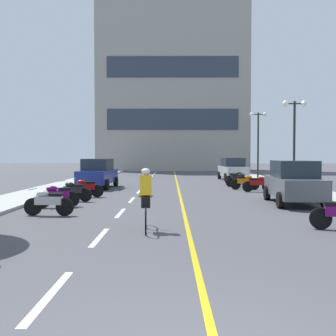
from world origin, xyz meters
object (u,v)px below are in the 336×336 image
object	(u,v)px
motorcycle_8	(239,179)
motorcycle_9	(236,177)
parked_car_near	(294,182)
motorcycle_5	(86,188)
street_lamp_far	(258,130)
cyclist_rider	(146,198)
parked_car_mid	(98,173)
street_lamp_mid	(294,124)
motorcycle_2	(48,202)
parked_car_far	(233,169)
motorcycle_4	(74,191)
motorcycle_3	(57,195)
motorcycle_7	(245,182)
motorcycle_6	(258,183)

from	to	relation	value
motorcycle_8	motorcycle_9	xyz separation A→B (m)	(0.23, 2.17, 0.00)
motorcycle_8	parked_car_near	bearing A→B (deg)	-85.03
motorcycle_5	street_lamp_far	bearing A→B (deg)	50.50
cyclist_rider	parked_car_mid	bearing A→B (deg)	105.96
street_lamp_mid	motorcycle_5	distance (m)	12.87
motorcycle_2	parked_car_mid	bearing A→B (deg)	92.01
parked_car_far	motorcycle_4	world-z (taller)	parked_car_far
street_lamp_far	motorcycle_9	xyz separation A→B (m)	(-2.74, -5.48, -3.64)
motorcycle_3	motorcycle_5	world-z (taller)	same
motorcycle_8	motorcycle_5	bearing A→B (deg)	-143.58
motorcycle_2	parked_car_far	bearing A→B (deg)	63.61
motorcycle_5	motorcycle_9	size ratio (longest dim) A/B	1.01
parked_car_far	motorcycle_7	size ratio (longest dim) A/B	2.52
street_lamp_mid	parked_car_near	world-z (taller)	street_lamp_mid
motorcycle_4	motorcycle_8	world-z (taller)	same
parked_car_near	motorcycle_8	distance (m)	8.79
street_lamp_mid	motorcycle_7	xyz separation A→B (m)	(-2.99, -0.38, -3.43)
parked_car_mid	motorcycle_8	xyz separation A→B (m)	(8.91, 1.05, -0.44)
motorcycle_4	motorcycle_7	distance (m)	10.48
motorcycle_8	motorcycle_6	bearing A→B (deg)	-82.68
motorcycle_3	parked_car_near	bearing A→B (deg)	6.82
motorcycle_4	motorcycle_6	distance (m)	10.15
motorcycle_3	motorcycle_8	size ratio (longest dim) A/B	0.97
street_lamp_mid	parked_car_mid	world-z (taller)	street_lamp_mid
motorcycle_7	motorcycle_8	distance (m)	2.07
parked_car_mid	motorcycle_4	xyz separation A→B (m)	(0.21, -6.84, -0.44)
motorcycle_2	motorcycle_8	world-z (taller)	same
motorcycle_7	motorcycle_9	xyz separation A→B (m)	(0.21, 4.24, 0.00)
motorcycle_3	cyclist_rider	world-z (taller)	cyclist_rider
street_lamp_mid	street_lamp_far	size ratio (longest dim) A/B	0.94
motorcycle_6	motorcycle_8	distance (m)	3.51
motorcycle_2	motorcycle_8	xyz separation A→B (m)	(8.53, 11.94, 0.00)
motorcycle_6	motorcycle_5	bearing A→B (deg)	-162.65
parked_car_mid	motorcycle_6	bearing A→B (deg)	-14.55
motorcycle_7	motorcycle_8	bearing A→B (deg)	90.49
street_lamp_far	parked_car_near	size ratio (longest dim) A/B	1.28
cyclist_rider	motorcycle_8	bearing A→B (deg)	70.66
motorcycle_2	motorcycle_5	bearing A→B (deg)	89.89
motorcycle_4	cyclist_rider	bearing A→B (deg)	-61.13
motorcycle_4	cyclist_rider	size ratio (longest dim) A/B	0.95
motorcycle_2	street_lamp_far	bearing A→B (deg)	59.60
parked_car_near	motorcycle_4	world-z (taller)	parked_car_near
parked_car_far	motorcycle_6	size ratio (longest dim) A/B	2.52
parked_car_far	motorcycle_4	bearing A→B (deg)	-122.87
parked_car_near	motorcycle_9	size ratio (longest dim) A/B	2.55
motorcycle_2	motorcycle_3	size ratio (longest dim) A/B	1.04
parked_car_near	motorcycle_4	size ratio (longest dim) A/B	2.57
parked_car_near	street_lamp_mid	bearing A→B (deg)	72.30
motorcycle_8	cyclist_rider	bearing A→B (deg)	-109.34
street_lamp_mid	cyclist_rider	size ratio (longest dim) A/B	2.93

